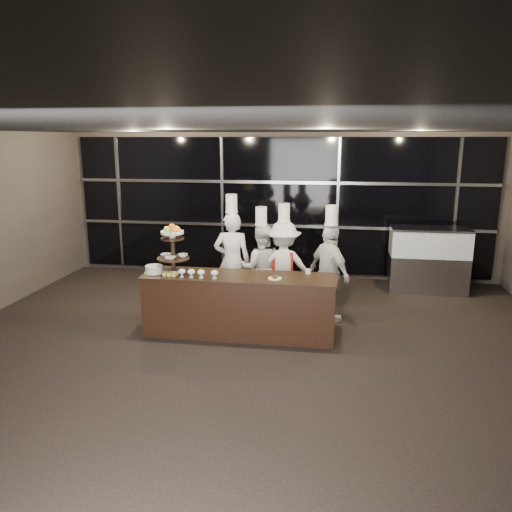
% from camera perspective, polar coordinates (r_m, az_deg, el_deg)
% --- Properties ---
extents(room, '(10.00, 10.00, 10.00)m').
position_cam_1_polar(room, '(5.62, -2.98, -0.95)').
color(room, black).
rests_on(room, ground).
extents(window_wall, '(8.60, 0.10, 2.80)m').
position_cam_1_polar(window_wall, '(10.41, 2.65, 5.72)').
color(window_wall, black).
rests_on(window_wall, ground).
extents(buffet_counter, '(2.84, 0.74, 0.92)m').
position_cam_1_polar(buffet_counter, '(7.45, -1.89, -5.60)').
color(buffet_counter, black).
rests_on(buffet_counter, ground).
extents(display_stand, '(0.48, 0.48, 0.74)m').
position_cam_1_polar(display_stand, '(7.47, -9.50, 1.22)').
color(display_stand, black).
rests_on(display_stand, buffet_counter).
extents(compotes, '(0.59, 0.11, 0.12)m').
position_cam_1_polar(compotes, '(7.22, -6.76, -1.86)').
color(compotes, silver).
rests_on(compotes, buffet_counter).
extents(layer_cake, '(0.30, 0.30, 0.11)m').
position_cam_1_polar(layer_cake, '(7.60, -11.57, -1.49)').
color(layer_cake, white).
rests_on(layer_cake, buffet_counter).
extents(pastry_squares, '(0.20, 0.13, 0.05)m').
position_cam_1_polar(pastry_squares, '(7.41, -9.77, -2.01)').
color(pastry_squares, '#EDD574').
rests_on(pastry_squares, buffet_counter).
extents(small_plate, '(0.20, 0.20, 0.05)m').
position_cam_1_polar(small_plate, '(7.14, 2.17, -2.51)').
color(small_plate, white).
rests_on(small_plate, buffet_counter).
extents(chef_cup, '(0.08, 0.08, 0.07)m').
position_cam_1_polar(chef_cup, '(7.44, 5.97, -1.77)').
color(chef_cup, white).
rests_on(chef_cup, buffet_counter).
extents(display_case, '(1.46, 0.64, 1.24)m').
position_cam_1_polar(display_case, '(10.04, 19.12, -0.05)').
color(display_case, '#A5A5AA').
rests_on(display_case, ground).
extents(chef_a, '(0.66, 0.47, 1.99)m').
position_cam_1_polar(chef_a, '(8.44, -2.74, -0.47)').
color(chef_a, white).
rests_on(chef_a, ground).
extents(chef_b, '(0.79, 0.65, 1.78)m').
position_cam_1_polar(chef_b, '(8.41, 0.59, -1.29)').
color(chef_b, white).
rests_on(chef_b, ground).
extents(chef_c, '(1.05, 0.67, 1.85)m').
position_cam_1_polar(chef_c, '(8.35, 3.15, -1.23)').
color(chef_c, white).
rests_on(chef_c, ground).
extents(chef_d, '(0.88, 0.97, 1.88)m').
position_cam_1_polar(chef_d, '(7.98, 8.40, -1.88)').
color(chef_d, silver).
rests_on(chef_d, ground).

